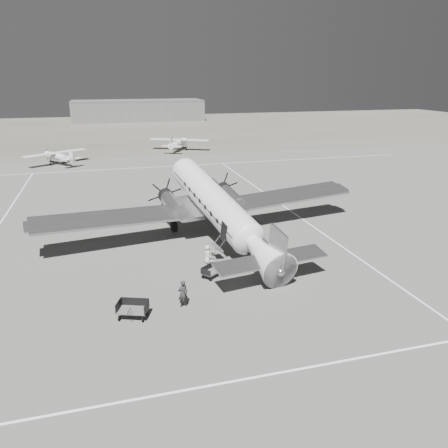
{
  "coord_description": "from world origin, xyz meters",
  "views": [
    {
      "loc": [
        -7.37,
        -30.87,
        14.09
      ],
      "look_at": [
        1.99,
        2.85,
        2.2
      ],
      "focal_mm": 35.0,
      "sensor_mm": 36.0,
      "label": 1
    }
  ],
  "objects_px": {
    "baggage_cart_near": "(212,272)",
    "ground_crew": "(183,294)",
    "passenger": "(207,254)",
    "baggage_cart_far": "(133,310)",
    "hangar_main": "(138,110)",
    "light_plane_left": "(58,158)",
    "light_plane_right": "(179,144)",
    "dc3_airliner": "(218,208)",
    "ramp_agent": "(213,260)"
  },
  "relations": [
    {
      "from": "baggage_cart_near",
      "to": "ground_crew",
      "type": "distance_m",
      "value": 4.68
    },
    {
      "from": "light_plane_left",
      "to": "light_plane_right",
      "type": "xyz_separation_m",
      "value": [
        21.96,
        8.97,
        0.11
      ]
    },
    {
      "from": "light_plane_right",
      "to": "baggage_cart_near",
      "type": "height_order",
      "value": "light_plane_right"
    },
    {
      "from": "dc3_airliner",
      "to": "passenger",
      "type": "relative_size",
      "value": 21.1
    },
    {
      "from": "passenger",
      "to": "ramp_agent",
      "type": "bearing_deg",
      "value": 177.41
    },
    {
      "from": "dc3_airliner",
      "to": "baggage_cart_near",
      "type": "distance_m",
      "value": 8.07
    },
    {
      "from": "light_plane_left",
      "to": "baggage_cart_far",
      "type": "distance_m",
      "value": 53.75
    },
    {
      "from": "dc3_airliner",
      "to": "light_plane_right",
      "type": "relative_size",
      "value": 2.6
    },
    {
      "from": "ground_crew",
      "to": "passenger",
      "type": "relative_size",
      "value": 1.22
    },
    {
      "from": "baggage_cart_far",
      "to": "passenger",
      "type": "distance_m",
      "value": 9.3
    },
    {
      "from": "passenger",
      "to": "baggage_cart_far",
      "type": "bearing_deg",
      "value": 125.43
    },
    {
      "from": "hangar_main",
      "to": "ramp_agent",
      "type": "relative_size",
      "value": 28.13
    },
    {
      "from": "baggage_cart_near",
      "to": "ground_crew",
      "type": "height_order",
      "value": "ground_crew"
    },
    {
      "from": "light_plane_right",
      "to": "light_plane_left",
      "type": "bearing_deg",
      "value": -130.91
    },
    {
      "from": "light_plane_left",
      "to": "ground_crew",
      "type": "xyz_separation_m",
      "value": [
        11.48,
        -52.55,
        -0.24
      ]
    },
    {
      "from": "ramp_agent",
      "to": "dc3_airliner",
      "type": "bearing_deg",
      "value": -27.36
    },
    {
      "from": "dc3_airliner",
      "to": "baggage_cart_far",
      "type": "height_order",
      "value": "dc3_airliner"
    },
    {
      "from": "baggage_cart_near",
      "to": "baggage_cart_far",
      "type": "height_order",
      "value": "baggage_cart_far"
    },
    {
      "from": "dc3_airliner",
      "to": "ramp_agent",
      "type": "xyz_separation_m",
      "value": [
        -1.93,
        -5.88,
        -2.26
      ]
    },
    {
      "from": "light_plane_right",
      "to": "ramp_agent",
      "type": "xyz_separation_m",
      "value": [
        -7.18,
        -56.43,
        -0.51
      ]
    },
    {
      "from": "hangar_main",
      "to": "baggage_cart_near",
      "type": "relative_size",
      "value": 27.02
    },
    {
      "from": "baggage_cart_near",
      "to": "passenger",
      "type": "relative_size",
      "value": 1.04
    },
    {
      "from": "baggage_cart_near",
      "to": "light_plane_left",
      "type": "bearing_deg",
      "value": 67.99
    },
    {
      "from": "baggage_cart_near",
      "to": "passenger",
      "type": "height_order",
      "value": "passenger"
    },
    {
      "from": "ramp_agent",
      "to": "passenger",
      "type": "relative_size",
      "value": 1.0
    },
    {
      "from": "hangar_main",
      "to": "passenger",
      "type": "height_order",
      "value": "hangar_main"
    },
    {
      "from": "hangar_main",
      "to": "baggage_cart_far",
      "type": "bearing_deg",
      "value": -95.17
    },
    {
      "from": "hangar_main",
      "to": "light_plane_left",
      "type": "distance_m",
      "value": 76.19
    },
    {
      "from": "light_plane_left",
      "to": "ramp_agent",
      "type": "bearing_deg",
      "value": -106.49
    },
    {
      "from": "light_plane_right",
      "to": "passenger",
      "type": "height_order",
      "value": "light_plane_right"
    },
    {
      "from": "dc3_airliner",
      "to": "light_plane_right",
      "type": "distance_m",
      "value": 50.85
    },
    {
      "from": "light_plane_left",
      "to": "light_plane_right",
      "type": "bearing_deg",
      "value": -11.56
    },
    {
      "from": "hangar_main",
      "to": "baggage_cart_far",
      "type": "height_order",
      "value": "hangar_main"
    },
    {
      "from": "dc3_airliner",
      "to": "ground_crew",
      "type": "relative_size",
      "value": 17.31
    },
    {
      "from": "passenger",
      "to": "light_plane_left",
      "type": "bearing_deg",
      "value": 5.74
    },
    {
      "from": "light_plane_right",
      "to": "ramp_agent",
      "type": "height_order",
      "value": "light_plane_right"
    },
    {
      "from": "light_plane_left",
      "to": "baggage_cart_near",
      "type": "height_order",
      "value": "light_plane_left"
    },
    {
      "from": "dc3_airliner",
      "to": "hangar_main",
      "type": "bearing_deg",
      "value": 79.34
    },
    {
      "from": "dc3_airliner",
      "to": "baggage_cart_far",
      "type": "relative_size",
      "value": 16.43
    },
    {
      "from": "light_plane_left",
      "to": "baggage_cart_near",
      "type": "relative_size",
      "value": 7.11
    },
    {
      "from": "hangar_main",
      "to": "ramp_agent",
      "type": "bearing_deg",
      "value": -92.34
    },
    {
      "from": "baggage_cart_near",
      "to": "baggage_cart_far",
      "type": "relative_size",
      "value": 0.81
    },
    {
      "from": "dc3_airliner",
      "to": "baggage_cart_near",
      "type": "relative_size",
      "value": 20.3
    },
    {
      "from": "light_plane_right",
      "to": "baggage_cart_far",
      "type": "xyz_separation_m",
      "value": [
        -13.7,
        -62.07,
        -0.72
      ]
    },
    {
      "from": "hangar_main",
      "to": "ground_crew",
      "type": "distance_m",
      "value": 126.41
    },
    {
      "from": "hangar_main",
      "to": "ground_crew",
      "type": "height_order",
      "value": "hangar_main"
    },
    {
      "from": "hangar_main",
      "to": "passenger",
      "type": "distance_m",
      "value": 119.98
    },
    {
      "from": "passenger",
      "to": "ground_crew",
      "type": "bearing_deg",
      "value": 141.92
    },
    {
      "from": "ground_crew",
      "to": "baggage_cart_near",
      "type": "bearing_deg",
      "value": -139.61
    },
    {
      "from": "hangar_main",
      "to": "dc3_airliner",
      "type": "bearing_deg",
      "value": -91.5
    }
  ]
}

